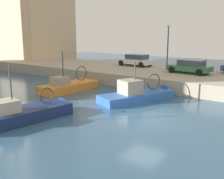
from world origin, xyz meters
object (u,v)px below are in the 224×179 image
at_px(quay_streetlamp, 168,39).
at_px(parked_car_white, 136,60).
at_px(fishing_boat_blue, 140,98).
at_px(fishing_boat_navy, 30,118).
at_px(parked_car_green, 190,66).
at_px(fishing_boat_orange, 72,89).

bearing_deg(quay_streetlamp, parked_car_white, 78.16).
xyz_separation_m(fishing_boat_blue, parked_car_white, (10.06, 6.59, 1.76)).
xyz_separation_m(fishing_boat_navy, parked_car_green, (16.26, -3.91, 1.80)).
relative_size(fishing_boat_blue, fishing_boat_navy, 1.04).
bearing_deg(fishing_boat_orange, quay_streetlamp, -26.59).
relative_size(fishing_boat_orange, quay_streetlamp, 1.35).
distance_m(fishing_boat_navy, quay_streetlamp, 17.79).
height_order(fishing_boat_blue, parked_car_green, fishing_boat_blue).
xyz_separation_m(fishing_boat_orange, quay_streetlamp, (9.65, -4.83, 4.36)).
xyz_separation_m(fishing_boat_navy, parked_car_white, (18.16, 3.51, 1.83)).
bearing_deg(fishing_boat_orange, fishing_boat_blue, -85.52).
distance_m(fishing_boat_navy, parked_car_green, 16.82).
distance_m(parked_car_white, parked_car_green, 7.66).
relative_size(fishing_boat_blue, parked_car_green, 1.62).
bearing_deg(fishing_boat_navy, parked_car_green, -13.50).
relative_size(fishing_boat_blue, parked_car_white, 1.59).
height_order(fishing_boat_orange, parked_car_white, fishing_boat_orange).
bearing_deg(fishing_boat_blue, fishing_boat_orange, 94.48).
height_order(fishing_boat_blue, quay_streetlamp, quay_streetlamp).
xyz_separation_m(parked_car_green, quay_streetlamp, (0.95, 2.90, 2.56)).
bearing_deg(quay_streetlamp, fishing_boat_navy, 176.65).
distance_m(fishing_boat_blue, parked_car_white, 12.15).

